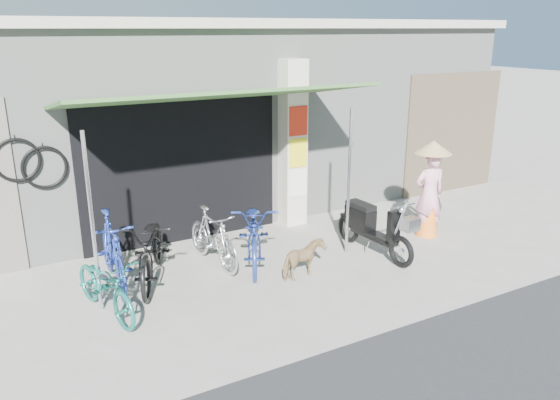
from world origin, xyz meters
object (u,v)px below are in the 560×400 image
bike_teal (105,286)px  bike_navy (255,231)px  bike_silver (213,237)px  bike_blue (113,252)px  bike_black (152,249)px  moped (372,227)px  nun (430,189)px  street_dog (303,260)px

bike_teal → bike_navy: bike_navy is taller
bike_silver → bike_navy: bike_navy is taller
bike_blue → bike_black: bike_blue is taller
bike_black → bike_navy: bearing=18.5°
moped → nun: bearing=3.3°
bike_teal → nun: nun is taller
bike_black → nun: nun is taller
bike_silver → nun: (3.78, -0.65, 0.40)m
bike_black → bike_silver: 0.99m
bike_teal → street_dog: 2.77m
bike_blue → street_dog: bearing=-20.1°
nun → bike_blue: bearing=6.0°
bike_blue → moped: (3.92, -0.80, -0.08)m
bike_navy → moped: (1.81, -0.59, -0.06)m
moped → nun: 1.43m
bike_teal → bike_silver: bike_silver is taller
bike_silver → bike_navy: 0.65m
street_dog → bike_navy: bearing=10.2°
bike_blue → bike_black: (0.53, -0.09, -0.03)m
moped → bike_teal: bearing=175.4°
bike_navy → bike_black: bearing=-158.6°
bike_navy → bike_teal: bearing=-141.1°
bike_blue → bike_silver: size_ratio=1.18×
bike_black → nun: (4.76, -0.53, 0.34)m
bike_black → street_dog: (1.94, -0.97, -0.21)m
bike_black → bike_silver: bike_black is taller
bike_black → street_dog: size_ratio=2.81×
bike_teal → nun: bearing=-11.6°
bike_silver → moped: size_ratio=0.86×
bike_teal → bike_blue: size_ratio=0.87×
bike_teal → bike_navy: bearing=-0.1°
bike_teal → nun: 5.58m
bike_teal → bike_black: (0.80, 0.67, 0.10)m
street_dog → bike_teal: bearing=70.9°
bike_black → bike_navy: bike_navy is taller
street_dog → bike_blue: bearing=53.8°
moped → nun: nun is taller
bike_blue → bike_navy: size_ratio=0.90×
bike_teal → bike_blue: 0.82m
bike_teal → bike_blue: bike_blue is taller
bike_navy → street_dog: 0.95m
bike_silver → nun: 3.86m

